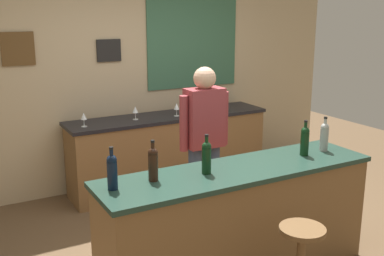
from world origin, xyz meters
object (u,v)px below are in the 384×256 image
object	(u,v)px
bar_stool	(301,256)
bartender	(204,139)
wine_bottle_e	(324,136)
wine_bottle_b	(153,163)
wine_glass_b	(135,110)
coffee_mug	(186,108)
wine_glass_c	(177,107)
wine_glass_a	(84,117)
wine_bottle_a	(112,171)
wine_bottle_d	(305,140)
wine_bottle_c	(206,156)

from	to	relation	value
bar_stool	bartender	bearing A→B (deg)	86.46
wine_bottle_e	wine_bottle_b	bearing A→B (deg)	178.26
wine_glass_b	coffee_mug	bearing A→B (deg)	7.00
bar_stool	wine_glass_c	size ratio (longest dim) A/B	4.39
coffee_mug	wine_glass_a	bearing A→B (deg)	-174.47
wine_bottle_b	wine_glass_a	world-z (taller)	wine_bottle_b
wine_glass_b	coffee_mug	size ratio (longest dim) A/B	1.24
bartender	wine_bottle_b	distance (m)	1.15
wine_bottle_b	wine_glass_c	xyz separation A→B (m)	(1.16, 1.88, -0.05)
wine_bottle_a	coffee_mug	xyz separation A→B (m)	(1.67, 2.05, -0.11)
wine_bottle_d	coffee_mug	bearing A→B (deg)	90.55
wine_bottle_a	wine_glass_a	distance (m)	1.96
bar_stool	wine_glass_a	size ratio (longest dim) A/B	4.39
bar_stool	wine_bottle_c	xyz separation A→B (m)	(-0.36, 0.69, 0.60)
wine_glass_a	bartender	bearing A→B (deg)	-54.58
bartender	wine_bottle_e	xyz separation A→B (m)	(0.75, -0.80, 0.12)
wine_bottle_d	wine_glass_b	xyz separation A→B (m)	(-0.72, 2.01, -0.05)
bar_stool	wine_bottle_e	distance (m)	1.24
wine_bottle_d	wine_glass_c	size ratio (longest dim) A/B	1.97
wine_bottle_a	wine_glass_b	bearing A→B (deg)	63.62
wine_bottle_c	wine_glass_b	world-z (taller)	wine_bottle_c
wine_glass_b	wine_glass_a	bearing A→B (deg)	-176.16
bar_stool	wine_bottle_a	bearing A→B (deg)	146.51
bartender	wine_glass_a	world-z (taller)	bartender
bartender	wine_bottle_e	bearing A→B (deg)	-46.72
wine_bottle_b	wine_bottle_e	distance (m)	1.62
wine_bottle_c	wine_glass_b	bearing A→B (deg)	83.10
wine_bottle_b	wine_glass_b	size ratio (longest dim) A/B	1.97
bar_stool	coffee_mug	world-z (taller)	coffee_mug
bartender	wine_bottle_c	world-z (taller)	bartender
wine_bottle_a	bartender	bearing A→B (deg)	32.85
wine_bottle_c	wine_bottle_d	size ratio (longest dim) A/B	1.00
bartender	wine_glass_a	xyz separation A→B (m)	(-0.82, 1.16, 0.07)
wine_bottle_d	wine_glass_b	distance (m)	2.14
wine_bottle_b	wine_glass_b	distance (m)	2.06
wine_bottle_a	wine_glass_b	size ratio (longest dim) A/B	1.97
wine_bottle_a	wine_bottle_e	bearing A→B (deg)	-0.94
bar_stool	wine_bottle_d	xyz separation A→B (m)	(0.60, 0.67, 0.60)
coffee_mug	wine_bottle_a	bearing A→B (deg)	-129.23
wine_glass_b	wine_bottle_d	bearing A→B (deg)	-70.33
wine_bottle_d	wine_glass_a	world-z (taller)	wine_bottle_d
bar_stool	wine_bottle_e	bearing A→B (deg)	39.37
wine_bottle_d	coffee_mug	xyz separation A→B (m)	(-0.02, 2.10, -0.11)
bar_stool	wine_glass_b	size ratio (longest dim) A/B	4.39
wine_bottle_c	wine_bottle_d	distance (m)	0.96
bartender	wine_glass_a	size ratio (longest dim) A/B	10.45
wine_bottle_e	wine_glass_a	size ratio (longest dim) A/B	1.97
wine_bottle_c	wine_bottle_e	bearing A→B (deg)	0.22
bartender	coffee_mug	distance (m)	1.37
wine_bottle_b	wine_bottle_d	bearing A→B (deg)	-2.79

